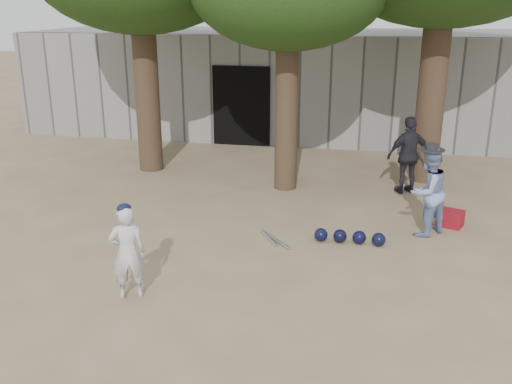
% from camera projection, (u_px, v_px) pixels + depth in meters
% --- Properties ---
extents(ground, '(70.00, 70.00, 0.00)m').
position_uv_depth(ground, '(204.00, 269.00, 8.67)').
color(ground, '#937C5E').
rests_on(ground, ground).
extents(boy_player, '(0.57, 0.49, 1.33)m').
position_uv_depth(boy_player, '(128.00, 253.00, 7.66)').
color(boy_player, silver).
rests_on(boy_player, ground).
extents(spectator_blue, '(0.95, 0.95, 1.55)m').
position_uv_depth(spectator_blue, '(427.00, 192.00, 9.73)').
color(spectator_blue, '#7F92C4').
rests_on(spectator_blue, ground).
extents(spectator_dark, '(1.03, 0.76, 1.63)m').
position_uv_depth(spectator_dark, '(409.00, 155.00, 11.89)').
color(spectator_dark, black).
rests_on(spectator_dark, ground).
extents(red_bag, '(0.51, 0.46, 0.30)m').
position_uv_depth(red_bag, '(450.00, 218.00, 10.28)').
color(red_bag, maroon).
rests_on(red_bag, ground).
extents(back_building, '(16.00, 5.24, 3.00)m').
position_uv_depth(back_building, '(297.00, 81.00, 17.79)').
color(back_building, gray).
rests_on(back_building, ground).
extents(helmet_row, '(1.19, 0.26, 0.23)m').
position_uv_depth(helmet_row, '(350.00, 237.00, 9.56)').
color(helmet_row, black).
rests_on(helmet_row, ground).
extents(bat_pile, '(0.65, 0.73, 0.06)m').
position_uv_depth(bat_pile, '(273.00, 239.00, 9.68)').
color(bat_pile, '#ABADB2').
rests_on(bat_pile, ground).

